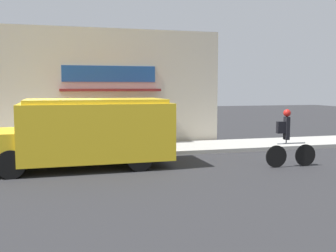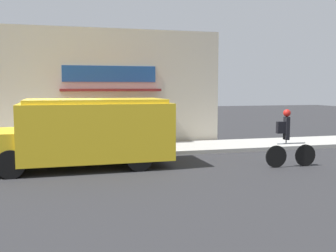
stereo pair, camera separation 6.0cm
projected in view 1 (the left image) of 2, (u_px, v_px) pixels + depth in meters
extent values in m
plane|color=#2B2B2D|center=(63.00, 161.00, 13.15)|extent=(70.00, 70.00, 0.00)
cube|color=#ADAAA3|center=(62.00, 153.00, 14.35)|extent=(28.00, 2.50, 0.15)
cube|color=beige|center=(61.00, 88.00, 15.57)|extent=(13.31, 0.18, 4.84)
cube|color=#1E4C93|center=(110.00, 74.00, 15.91)|extent=(3.78, 0.05, 0.65)
cube|color=maroon|center=(111.00, 90.00, 15.65)|extent=(3.97, 0.71, 0.10)
cube|color=yellow|center=(96.00, 131.00, 12.02)|extent=(4.50, 2.21, 1.70)
cube|color=yellow|center=(96.00, 101.00, 11.93)|extent=(4.14, 2.03, 0.12)
cube|color=red|center=(54.00, 125.00, 12.95)|extent=(0.03, 0.44, 0.44)
cylinder|color=black|center=(17.00, 153.00, 12.33)|extent=(0.79, 0.27, 0.78)
cylinder|color=black|center=(11.00, 164.00, 10.57)|extent=(0.79, 0.27, 0.78)
cylinder|color=black|center=(128.00, 148.00, 13.29)|extent=(0.79, 0.27, 0.78)
cylinder|color=black|center=(139.00, 158.00, 11.53)|extent=(0.79, 0.27, 0.78)
cylinder|color=black|center=(305.00, 155.00, 12.24)|extent=(0.69, 0.07, 0.69)
cylinder|color=black|center=(276.00, 157.00, 12.02)|extent=(0.69, 0.07, 0.69)
cylinder|color=#999EA3|center=(291.00, 143.00, 12.09)|extent=(0.95, 0.07, 0.04)
cylinder|color=#999EA3|center=(286.00, 142.00, 12.05)|extent=(0.04, 0.04, 0.12)
cube|color=black|center=(287.00, 128.00, 12.01)|extent=(0.13, 0.20, 0.70)
sphere|color=red|center=(287.00, 113.00, 11.96)|extent=(0.23, 0.23, 0.23)
cube|color=black|center=(281.00, 127.00, 11.96)|extent=(0.27, 0.15, 0.36)
cylinder|color=#2D5138|center=(141.00, 134.00, 15.77)|extent=(0.57, 0.57, 0.89)
cylinder|color=black|center=(141.00, 122.00, 15.73)|extent=(0.58, 0.58, 0.04)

